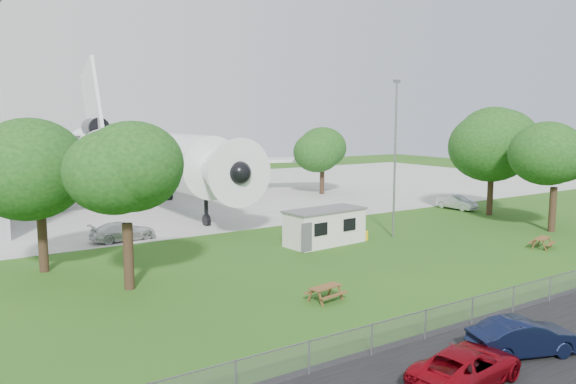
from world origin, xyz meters
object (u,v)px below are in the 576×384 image
airliner (139,154)px  picnic_west (326,301)px  car_centre_sedan (524,338)px  site_cabin (325,227)px  picnic_east (542,248)px

airliner → picnic_west: airliner is taller
picnic_west → car_centre_sedan: car_centre_sedan is taller
picnic_west → airliner: bearing=74.6°
site_cabin → airliner: bearing=98.6°
airliner → site_cabin: 29.20m
airliner → picnic_east: (16.54, -38.23, -5.27)m
airliner → picnic_west: 39.53m
site_cabin → car_centre_sedan: bearing=-104.8°
airliner → picnic_west: (-3.47, -39.02, -5.27)m
airliner → picnic_east: airliner is taller
airliner → picnic_east: size_ratio=26.52×
car_centre_sedan → picnic_east: bearing=-39.3°
site_cabin → picnic_east: bearing=-38.2°
airliner → picnic_west: bearing=-95.1°
airliner → picnic_east: 41.98m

